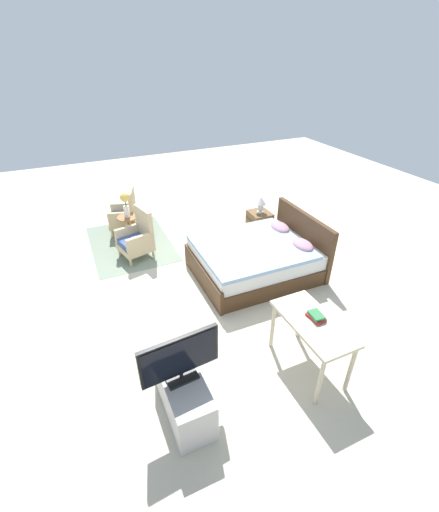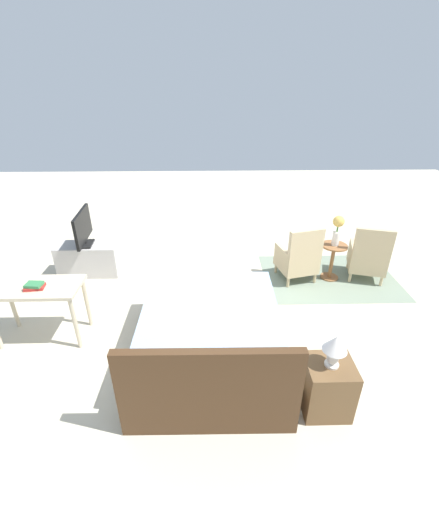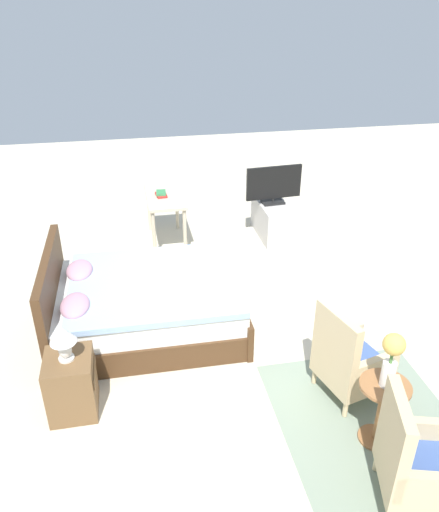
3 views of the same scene
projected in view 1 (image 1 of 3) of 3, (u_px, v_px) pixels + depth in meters
The scene contains 13 objects.
ground_plane at pixel (198, 286), 5.64m from camera, with size 16.00×16.00×0.00m, color beige.
floor_rug at pixel (131, 243), 6.85m from camera, with size 2.10×1.50×0.01m.
bed at pixel (257, 258), 5.83m from camera, with size 1.60×1.99×0.96m.
armchair_by_window_left at pixel (125, 215), 7.09m from camera, with size 0.67×0.67×0.92m.
armchair_by_window_right at pixel (137, 238), 6.24m from camera, with size 0.66×0.66×0.92m.
side_table at pixel (129, 227), 6.66m from camera, with size 0.40×0.40×0.59m.
flower_vase at pixel (125, 202), 6.39m from camera, with size 0.17×0.17×0.48m.
nightstand at pixel (259, 225), 6.93m from camera, with size 0.44×0.41×0.56m.
table_lamp at pixel (261, 202), 6.67m from camera, with size 0.22×0.22×0.33m.
tv_stand at pixel (183, 394), 3.62m from camera, with size 0.96×0.40×0.52m.
tv_flatscreen at pixel (180, 358), 3.32m from camera, with size 0.22×0.82×0.56m.
vanity_desk at pixel (312, 329), 3.92m from camera, with size 1.04×0.52×0.74m.
book_stack at pixel (316, 316), 3.89m from camera, with size 0.22×0.16×0.07m.
Camera 1 is at (4.27, -1.54, 3.41)m, focal length 24.00 mm.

